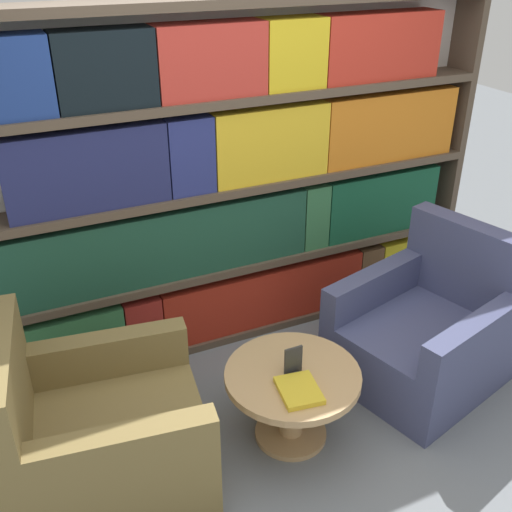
% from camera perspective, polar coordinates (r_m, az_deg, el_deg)
% --- Properties ---
extents(ground_plane, '(14.00, 14.00, 0.00)m').
position_cam_1_polar(ground_plane, '(3.30, 6.23, -18.64)').
color(ground_plane, slate).
extents(bookshelf, '(3.47, 0.30, 2.12)m').
position_cam_1_polar(bookshelf, '(3.67, -2.82, 6.40)').
color(bookshelf, silver).
rests_on(bookshelf, ground_plane).
extents(armchair_left, '(1.03, 0.93, 0.91)m').
position_cam_1_polar(armchair_left, '(3.08, -14.96, -16.19)').
color(armchair_left, olive).
rests_on(armchair_left, ground_plane).
extents(armchair_right, '(1.11, 1.03, 0.91)m').
position_cam_1_polar(armchair_right, '(3.76, 15.98, -7.02)').
color(armchair_right, '#42476B').
rests_on(armchair_right, ground_plane).
extents(coffee_table, '(0.70, 0.70, 0.43)m').
position_cam_1_polar(coffee_table, '(3.20, 3.46, -12.72)').
color(coffee_table, tan).
rests_on(coffee_table, ground_plane).
extents(table_sign, '(0.10, 0.06, 0.16)m').
position_cam_1_polar(table_sign, '(3.08, 3.56, -10.07)').
color(table_sign, black).
rests_on(table_sign, coffee_table).
extents(stray_book, '(0.22, 0.26, 0.03)m').
position_cam_1_polar(stray_book, '(3.00, 4.12, -12.64)').
color(stray_book, gold).
rests_on(stray_book, coffee_table).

